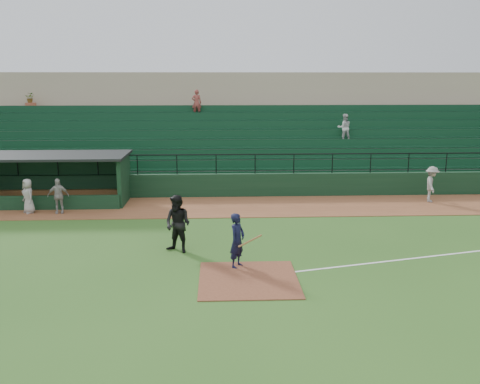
{
  "coord_description": "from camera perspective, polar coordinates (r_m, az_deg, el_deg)",
  "views": [
    {
      "loc": [
        -0.88,
        -15.46,
        5.99
      ],
      "look_at": [
        0.0,
        5.0,
        1.4
      ],
      "focal_mm": 38.02,
      "sensor_mm": 36.0,
      "label": 1
    }
  ],
  "objects": [
    {
      "name": "foul_line",
      "position": [
        19.81,
        24.47,
        -6.13
      ],
      "size": [
        17.49,
        4.44,
        0.01
      ],
      "primitive_type": "cube",
      "rotation": [
        0.0,
        0.0,
        0.24
      ],
      "color": "white",
      "rests_on": "ground"
    },
    {
      "name": "stadium_structure",
      "position": [
        32.14,
        -0.88,
        6.04
      ],
      "size": [
        38.0,
        13.08,
        6.4
      ],
      "color": "black",
      "rests_on": "ground"
    },
    {
      "name": "dugout",
      "position": [
        26.95,
        -21.65,
        1.78
      ],
      "size": [
        8.9,
        3.2,
        2.42
      ],
      "color": "black",
      "rests_on": "ground"
    },
    {
      "name": "umpire",
      "position": [
        17.89,
        -6.99,
        -3.59
      ],
      "size": [
        1.25,
        1.17,
        2.05
      ],
      "primitive_type": "imported",
      "rotation": [
        0.0,
        0.0,
        -0.52
      ],
      "color": "black",
      "rests_on": "ground"
    },
    {
      "name": "ground",
      "position": [
        16.6,
        0.75,
        -8.52
      ],
      "size": [
        90.0,
        90.0,
        0.0
      ],
      "primitive_type": "plane",
      "color": "#2C571C",
      "rests_on": "ground"
    },
    {
      "name": "warning_track",
      "position": [
        24.23,
        -0.3,
        -1.65
      ],
      "size": [
        40.0,
        4.0,
        0.03
      ],
      "primitive_type": "cube",
      "color": "brown",
      "rests_on": "ground"
    },
    {
      "name": "batter_at_plate",
      "position": [
        16.37,
        -0.3,
        -5.47
      ],
      "size": [
        1.15,
        0.79,
        1.8
      ],
      "color": "black",
      "rests_on": "ground"
    },
    {
      "name": "home_plate_dirt",
      "position": [
        15.67,
        0.96,
        -9.78
      ],
      "size": [
        3.0,
        3.0,
        0.03
      ],
      "primitive_type": "cube",
      "color": "brown",
      "rests_on": "ground"
    },
    {
      "name": "dugout_player_b",
      "position": [
        24.79,
        -22.68,
        -0.41
      ],
      "size": [
        0.88,
        0.9,
        1.57
      ],
      "primitive_type": "imported",
      "rotation": [
        0.0,
        0.0,
        -0.85
      ],
      "color": "#A39E98",
      "rests_on": "warning_track"
    },
    {
      "name": "runner",
      "position": [
        26.64,
        20.7,
        0.82
      ],
      "size": [
        0.96,
        1.28,
        1.76
      ],
      "primitive_type": "imported",
      "rotation": [
        0.0,
        0.0,
        1.27
      ],
      "color": "gray",
      "rests_on": "warning_track"
    },
    {
      "name": "dugout_player_a",
      "position": [
        24.26,
        -19.73,
        -0.41
      ],
      "size": [
        0.98,
        0.52,
        1.59
      ],
      "primitive_type": "imported",
      "rotation": [
        0.0,
        0.0,
        0.15
      ],
      "color": "#A09B96",
      "rests_on": "warning_track"
    }
  ]
}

